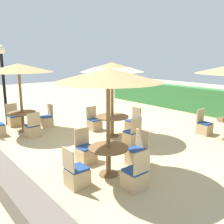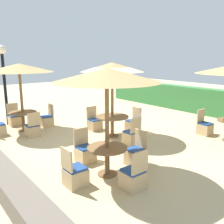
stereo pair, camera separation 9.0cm
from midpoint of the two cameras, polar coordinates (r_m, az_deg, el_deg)
name	(u,v)px [view 2 (the right image)]	position (r m, az deg, el deg)	size (l,w,h in m)	color
ground_plane	(99,139)	(8.91, -2.73, -6.19)	(40.00, 40.00, 0.00)	#C6B284
hedge_row	(202,101)	(13.54, 20.11, 2.38)	(13.00, 0.70, 1.30)	#387A3D
lamp_post	(3,69)	(11.29, -23.37, 8.95)	(0.36, 0.36, 3.32)	black
patio_chair_back_right_west	(204,128)	(9.99, 20.63, -3.36)	(0.46, 0.46, 0.93)	tan
parasol_center	(112,68)	(8.78, 0.35, 10.11)	(2.20, 2.20, 2.67)	brown
round_table_center	(112,120)	(9.06, 0.33, -1.82)	(1.19, 1.19, 0.75)	brown
patio_chair_center_east	(132,137)	(8.36, 4.82, -5.60)	(0.46, 0.46, 0.93)	tan
patio_chair_center_west	(94,124)	(9.93, -3.77, -2.65)	(0.46, 0.46, 0.93)	tan
patio_chair_center_north	(133,125)	(9.78, 5.11, -2.91)	(0.46, 0.46, 0.93)	tan
parasol_front_right	(107,75)	(5.73, -0.74, 8.35)	(2.50, 2.50, 2.62)	brown
round_table_front_right	(107,154)	(6.16, -0.69, -9.50)	(0.97, 0.97, 0.72)	brown
patio_chair_front_right_west	(85,153)	(7.03, -5.81, -9.23)	(0.46, 0.46, 0.93)	tan
patio_chair_front_right_north	(136,155)	(6.85, 5.87, -9.82)	(0.46, 0.46, 0.93)	tan
patio_chair_front_right_south	(75,175)	(5.83, -8.06, -14.06)	(0.46, 0.46, 0.93)	tan
patio_chair_front_right_east	(133,178)	(5.69, 5.35, -14.70)	(0.46, 0.46, 0.93)	tan
parasol_front_left	(19,68)	(10.11, -20.24, 9.40)	(2.55, 2.55, 2.61)	brown
round_table_front_left	(23,116)	(10.35, -19.47, -0.87)	(1.06, 1.06, 0.75)	brown
patio_chair_front_left_north	(47,120)	(10.77, -14.40, -1.81)	(0.46, 0.46, 0.93)	tan
patio_chair_front_left_west	(15,119)	(11.32, -21.15, -1.59)	(0.46, 0.46, 0.93)	tan
patio_chair_front_left_east	(33,130)	(9.55, -17.42, -3.84)	(0.46, 0.46, 0.93)	tan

